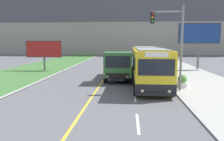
% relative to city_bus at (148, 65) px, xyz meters
% --- Properties ---
extents(apartment_block_background, '(80.00, 8.04, 25.28)m').
position_rel_city_bus_xyz_m(apartment_block_background, '(-3.96, 44.80, 11.11)').
color(apartment_block_background, gray).
rests_on(apartment_block_background, ground_plane).
extents(city_bus, '(2.61, 11.52, 3.02)m').
position_rel_city_bus_xyz_m(city_bus, '(0.00, 0.00, 0.00)').
color(city_bus, yellow).
rests_on(city_bus, ground_plane).
extents(dump_truck, '(2.43, 6.60, 2.63)m').
position_rel_city_bus_xyz_m(dump_truck, '(-2.53, 0.86, -0.22)').
color(dump_truck, black).
rests_on(dump_truck, ground_plane).
extents(traffic_light_mast, '(2.28, 0.32, 5.96)m').
position_rel_city_bus_xyz_m(traffic_light_mast, '(1.37, -3.09, 2.26)').
color(traffic_light_mast, slate).
rests_on(traffic_light_mast, ground_plane).
extents(billboard_large, '(5.04, 0.24, 5.81)m').
position_rel_city_bus_xyz_m(billboard_large, '(7.01, 9.37, 2.83)').
color(billboard_large, '#59595B').
rests_on(billboard_large, ground_plane).
extents(billboard_small, '(4.43, 0.24, 3.64)m').
position_rel_city_bus_xyz_m(billboard_small, '(-11.91, 7.22, 1.02)').
color(billboard_small, '#59595B').
rests_on(billboard_small, ground_plane).
extents(planter_round_near, '(0.87, 0.87, 0.98)m').
position_rel_city_bus_xyz_m(planter_round_near, '(2.43, -1.99, -1.02)').
color(planter_round_near, silver).
rests_on(planter_round_near, sidewalk_right).
extents(planter_round_second, '(0.88, 0.88, 0.98)m').
position_rel_city_bus_xyz_m(planter_round_second, '(2.43, 2.35, -1.02)').
color(planter_round_second, silver).
rests_on(planter_round_second, sidewalk_right).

